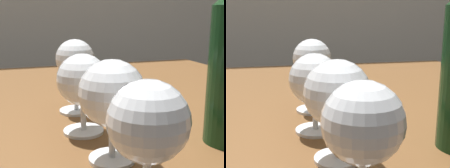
% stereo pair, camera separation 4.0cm
% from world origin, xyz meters
% --- Properties ---
extents(dining_table, '(1.31, 1.00, 0.71)m').
position_xyz_m(dining_table, '(0.00, 0.00, 0.63)').
color(dining_table, brown).
rests_on(dining_table, ground_plane).
extents(wine_glass_chardonnay, '(0.08, 0.08, 0.13)m').
position_xyz_m(wine_glass_chardonnay, '(0.08, -0.38, 0.80)').
color(wine_glass_chardonnay, white).
rests_on(wine_glass_chardonnay, dining_table).
extents(wine_glass_empty, '(0.09, 0.09, 0.14)m').
position_xyz_m(wine_glass_empty, '(0.08, -0.28, 0.80)').
color(wine_glass_empty, white).
rests_on(wine_glass_empty, dining_table).
extents(wine_glass_pinot, '(0.08, 0.08, 0.13)m').
position_xyz_m(wine_glass_pinot, '(0.07, -0.17, 0.80)').
color(wine_glass_pinot, white).
rests_on(wine_glass_pinot, dining_table).
extents(wine_glass_white, '(0.07, 0.07, 0.14)m').
position_xyz_m(wine_glass_white, '(0.08, -0.06, 0.82)').
color(wine_glass_white, white).
rests_on(wine_glass_white, dining_table).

